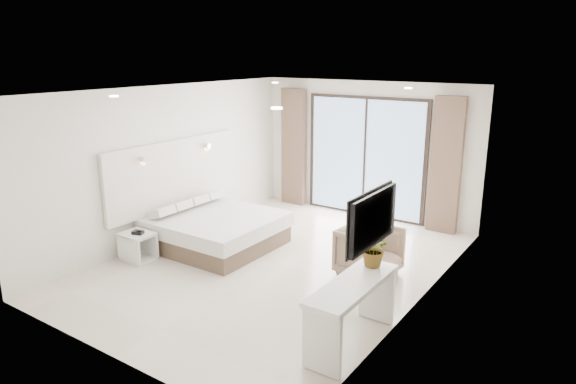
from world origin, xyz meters
name	(u,v)px	position (x,y,z in m)	size (l,w,h in m)	color
ground	(277,264)	(0.00, 0.00, 0.00)	(6.20, 6.20, 0.00)	beige
room_shell	(292,157)	(-0.20, 0.73, 1.58)	(4.62, 6.22, 2.72)	silver
bed	(216,230)	(-1.33, 0.06, 0.29)	(1.96, 1.87, 0.69)	brown
nightstand	(138,247)	(-1.92, -1.12, 0.23)	(0.51, 0.42, 0.46)	white
phone	(138,232)	(-1.88, -1.14, 0.49)	(0.16, 0.13, 0.05)	black
console_desk	(352,300)	(2.04, -1.40, 0.56)	(0.46, 1.48, 0.77)	white
plant	(375,253)	(2.04, -0.86, 0.94)	(0.40, 0.45, 0.35)	#33662D
armchair	(369,249)	(1.37, 0.45, 0.41)	(0.79, 0.74, 0.81)	#896F5A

